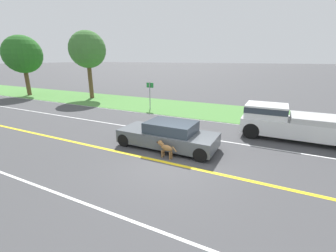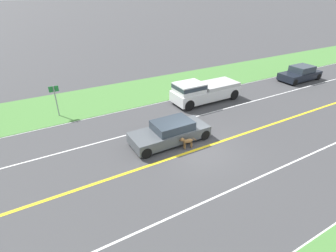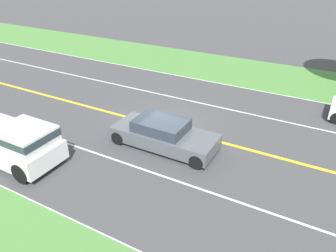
% 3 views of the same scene
% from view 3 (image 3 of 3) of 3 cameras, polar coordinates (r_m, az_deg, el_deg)
% --- Properties ---
extents(ground_plane, '(400.00, 400.00, 0.00)m').
position_cam_3_polar(ground_plane, '(16.27, -0.74, -0.15)').
color(ground_plane, '#424244').
extents(centre_divider_line, '(0.18, 160.00, 0.01)m').
position_cam_3_polar(centre_divider_line, '(16.27, -0.74, -0.14)').
color(centre_divider_line, yellow).
rests_on(centre_divider_line, ground).
extents(lane_edge_line_right, '(0.14, 160.00, 0.01)m').
position_cam_3_polar(lane_edge_line_right, '(11.85, -18.34, -14.47)').
color(lane_edge_line_right, white).
rests_on(lane_edge_line_right, ground).
extents(lane_edge_line_left, '(0.14, 160.00, 0.01)m').
position_cam_3_polar(lane_edge_line_left, '(22.07, 8.38, 7.50)').
color(lane_edge_line_left, white).
rests_on(lane_edge_line_left, ground).
extents(lane_dash_same_dir, '(0.10, 160.00, 0.01)m').
position_cam_3_polar(lane_dash_same_dir, '(13.80, -8.01, -6.25)').
color(lane_dash_same_dir, white).
rests_on(lane_dash_same_dir, ground).
extents(lane_dash_oncoming, '(0.10, 160.00, 0.01)m').
position_cam_3_polar(lane_dash_oncoming, '(19.07, 4.49, 4.27)').
color(lane_dash_oncoming, white).
rests_on(lane_dash_oncoming, ground).
extents(grass_verge_left, '(6.00, 160.00, 0.03)m').
position_cam_3_polar(grass_verge_left, '(24.74, 10.98, 9.64)').
color(grass_verge_left, '#4C843D').
rests_on(grass_verge_left, ground).
extents(ego_car, '(1.90, 4.68, 1.27)m').
position_cam_3_polar(ego_car, '(14.42, -0.72, -1.47)').
color(ego_car, '#51565B').
rests_on(ego_car, ground).
extents(dog, '(0.32, 1.05, 0.74)m').
position_cam_3_polar(dog, '(15.53, 0.03, 0.30)').
color(dog, olive).
rests_on(dog, ground).
extents(pickup_truck, '(2.02, 5.51, 1.74)m').
position_cam_3_polar(pickup_truck, '(15.10, -26.51, -2.01)').
color(pickup_truck, silver).
rests_on(pickup_truck, ground).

